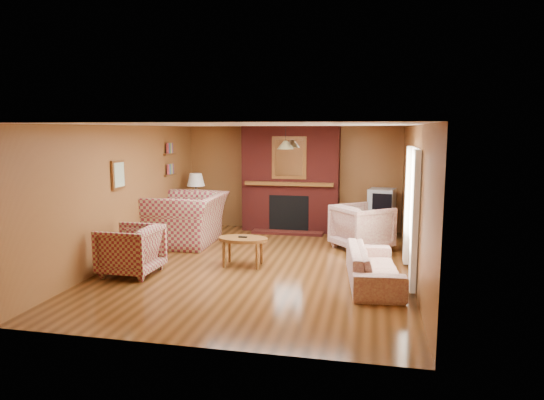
% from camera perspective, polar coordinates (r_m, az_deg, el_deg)
% --- Properties ---
extents(floor, '(6.50, 6.50, 0.00)m').
position_cam_1_polar(floor, '(8.45, -1.27, -7.67)').
color(floor, '#44260E').
rests_on(floor, ground).
extents(ceiling, '(6.50, 6.50, 0.00)m').
position_cam_1_polar(ceiling, '(8.13, -1.32, 8.82)').
color(ceiling, white).
rests_on(ceiling, wall_back).
extents(wall_back, '(6.50, 0.00, 6.50)m').
position_cam_1_polar(wall_back, '(11.37, 2.44, 2.61)').
color(wall_back, brown).
rests_on(wall_back, floor).
extents(wall_front, '(6.50, 0.00, 6.50)m').
position_cam_1_polar(wall_front, '(5.14, -9.59, -4.47)').
color(wall_front, brown).
rests_on(wall_front, floor).
extents(wall_left, '(0.00, 6.50, 6.50)m').
position_cam_1_polar(wall_left, '(9.10, -16.81, 0.84)').
color(wall_left, brown).
rests_on(wall_left, floor).
extents(wall_right, '(0.00, 6.50, 6.50)m').
position_cam_1_polar(wall_right, '(8.02, 16.38, -0.11)').
color(wall_right, brown).
rests_on(wall_right, floor).
extents(fireplace, '(2.20, 0.82, 2.40)m').
position_cam_1_polar(fireplace, '(11.11, 2.21, 2.39)').
color(fireplace, '#551612').
rests_on(fireplace, floor).
extents(window_right, '(0.10, 1.85, 2.00)m').
position_cam_1_polar(window_right, '(7.83, 16.12, -0.84)').
color(window_right, beige).
rests_on(window_right, wall_right).
extents(bookshelf, '(0.09, 0.55, 0.71)m').
position_cam_1_polar(bookshelf, '(10.73, -11.78, 4.60)').
color(bookshelf, brown).
rests_on(bookshelf, wall_left).
extents(botanical_print, '(0.05, 0.40, 0.50)m').
position_cam_1_polar(botanical_print, '(8.79, -17.64, 2.84)').
color(botanical_print, brown).
rests_on(botanical_print, wall_left).
extents(pendant_light, '(0.36, 0.36, 0.48)m').
position_cam_1_polar(pendant_light, '(10.39, 1.60, 6.50)').
color(pendant_light, black).
rests_on(pendant_light, ceiling).
extents(plaid_loveseat, '(1.42, 1.62, 1.03)m').
position_cam_1_polar(plaid_loveseat, '(10.06, -9.94, -2.20)').
color(plaid_loveseat, maroon).
rests_on(plaid_loveseat, floor).
extents(plaid_armchair, '(0.90, 0.88, 0.80)m').
position_cam_1_polar(plaid_armchair, '(8.18, -16.31, -5.67)').
color(plaid_armchair, maroon).
rests_on(plaid_armchair, floor).
extents(floral_sofa, '(0.92, 1.94, 0.55)m').
position_cam_1_polar(floral_sofa, '(7.58, 11.88, -7.60)').
color(floral_sofa, beige).
rests_on(floral_sofa, floor).
extents(floral_armchair, '(1.35, 1.35, 0.88)m').
position_cam_1_polar(floral_armchair, '(9.60, 10.55, -3.15)').
color(floral_armchair, beige).
rests_on(floral_armchair, floor).
extents(coffee_table, '(0.86, 0.53, 0.52)m').
position_cam_1_polar(coffee_table, '(8.33, -3.45, -4.86)').
color(coffee_table, brown).
rests_on(coffee_table, floor).
extents(side_table, '(0.53, 0.53, 0.66)m').
position_cam_1_polar(side_table, '(11.27, -8.87, -1.99)').
color(side_table, brown).
rests_on(side_table, floor).
extents(table_lamp, '(0.41, 0.41, 0.68)m').
position_cam_1_polar(table_lamp, '(11.17, -8.95, 1.59)').
color(table_lamp, silver).
rests_on(table_lamp, side_table).
extents(tv_stand, '(0.55, 0.51, 0.55)m').
position_cam_1_polar(tv_stand, '(10.91, 12.71, -2.73)').
color(tv_stand, black).
rests_on(tv_stand, floor).
extents(crt_tv, '(0.63, 0.62, 0.49)m').
position_cam_1_polar(crt_tv, '(10.82, 12.80, -0.01)').
color(crt_tv, '#A0A3A8').
rests_on(crt_tv, tv_stand).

